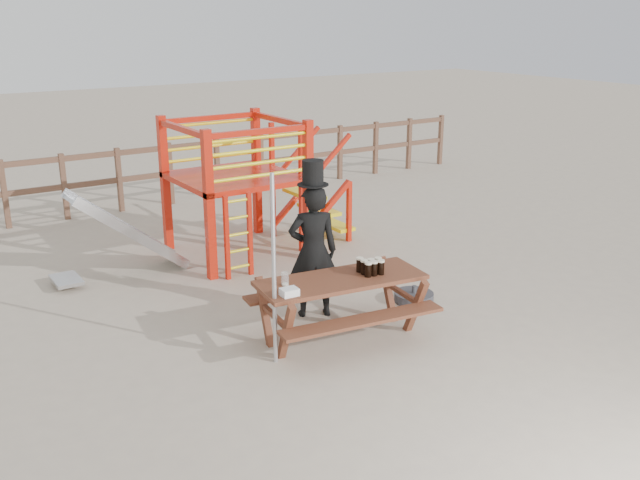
% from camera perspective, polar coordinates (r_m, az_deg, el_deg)
% --- Properties ---
extents(ground, '(60.00, 60.00, 0.00)m').
position_cam_1_polar(ground, '(8.21, 3.72, -8.07)').
color(ground, tan).
rests_on(ground, ground).
extents(back_fence, '(15.09, 0.09, 1.20)m').
position_cam_1_polar(back_fence, '(13.92, -13.85, 5.48)').
color(back_fence, brown).
rests_on(back_fence, ground).
extents(playground_fort, '(4.71, 1.84, 2.10)m').
position_cam_1_polar(playground_fort, '(10.81, -7.12, 4.26)').
color(playground_fort, red).
rests_on(playground_fort, ground).
extents(picnic_table, '(2.05, 1.55, 0.73)m').
position_cam_1_polar(picnic_table, '(8.08, 1.68, -4.84)').
color(picnic_table, brown).
rests_on(picnic_table, ground).
extents(man_with_hat, '(0.71, 0.60, 1.94)m').
position_cam_1_polar(man_with_hat, '(8.56, -0.56, -0.63)').
color(man_with_hat, black).
rests_on(man_with_hat, ground).
extents(metal_pole, '(0.05, 0.05, 2.06)m').
position_cam_1_polar(metal_pole, '(7.34, -3.71, -2.51)').
color(metal_pole, '#B2B2B7').
rests_on(metal_pole, ground).
extents(parasol_base, '(0.51, 0.51, 0.22)m').
position_cam_1_polar(parasol_base, '(9.32, 7.52, -4.54)').
color(parasol_base, '#323237').
rests_on(parasol_base, ground).
extents(paper_bag, '(0.19, 0.15, 0.08)m').
position_cam_1_polar(paper_bag, '(7.49, -2.47, -4.18)').
color(paper_bag, white).
rests_on(paper_bag, picnic_table).
extents(stout_pints, '(0.27, 0.28, 0.17)m').
position_cam_1_polar(stout_pints, '(8.09, 4.08, -2.14)').
color(stout_pints, black).
rests_on(stout_pints, picnic_table).
extents(empty_glasses, '(0.08, 0.08, 0.15)m').
position_cam_1_polar(empty_glasses, '(7.75, -2.81, -3.17)').
color(empty_glasses, silver).
rests_on(empty_glasses, picnic_table).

